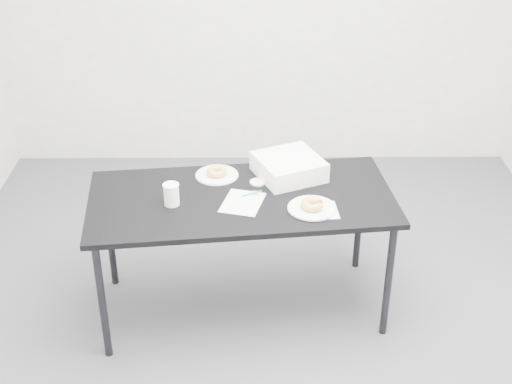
{
  "coord_description": "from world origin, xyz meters",
  "views": [
    {
      "loc": [
        -0.08,
        -3.28,
        2.68
      ],
      "look_at": [
        -0.05,
        0.02,
        0.8
      ],
      "focal_mm": 50.0,
      "sensor_mm": 36.0,
      "label": 1
    }
  ],
  "objects_px": {
    "scorecard": "(243,202)",
    "pen": "(252,194)",
    "plate_near": "(312,208)",
    "donut_near": "(312,204)",
    "coffee_cup": "(171,194)",
    "table": "(241,206)",
    "bakery_box": "(289,167)",
    "plate_far": "(217,175)",
    "donut_far": "(217,172)"
  },
  "relations": [
    {
      "from": "scorecard",
      "to": "coffee_cup",
      "type": "distance_m",
      "value": 0.38
    },
    {
      "from": "plate_far",
      "to": "donut_far",
      "type": "xyz_separation_m",
      "value": [
        0.0,
        0.0,
        0.02
      ]
    },
    {
      "from": "plate_far",
      "to": "table",
      "type": "bearing_deg",
      "value": -59.35
    },
    {
      "from": "coffee_cup",
      "to": "plate_far",
      "type": "bearing_deg",
      "value": 54.78
    },
    {
      "from": "table",
      "to": "scorecard",
      "type": "height_order",
      "value": "scorecard"
    },
    {
      "from": "scorecard",
      "to": "plate_far",
      "type": "bearing_deg",
      "value": 131.12
    },
    {
      "from": "pen",
      "to": "donut_near",
      "type": "height_order",
      "value": "donut_near"
    },
    {
      "from": "table",
      "to": "bakery_box",
      "type": "height_order",
      "value": "bakery_box"
    },
    {
      "from": "donut_near",
      "to": "donut_far",
      "type": "relative_size",
      "value": 1.05
    },
    {
      "from": "pen",
      "to": "plate_far",
      "type": "distance_m",
      "value": 0.3
    },
    {
      "from": "pen",
      "to": "donut_far",
      "type": "relative_size",
      "value": 1.02
    },
    {
      "from": "pen",
      "to": "table",
      "type": "bearing_deg",
      "value": 172.2
    },
    {
      "from": "bakery_box",
      "to": "donut_near",
      "type": "bearing_deg",
      "value": -97.99
    },
    {
      "from": "table",
      "to": "bakery_box",
      "type": "relative_size",
      "value": 5.08
    },
    {
      "from": "pen",
      "to": "bakery_box",
      "type": "distance_m",
      "value": 0.3
    },
    {
      "from": "table",
      "to": "coffee_cup",
      "type": "height_order",
      "value": "coffee_cup"
    },
    {
      "from": "pen",
      "to": "donut_far",
      "type": "distance_m",
      "value": 0.3
    },
    {
      "from": "scorecard",
      "to": "plate_far",
      "type": "height_order",
      "value": "plate_far"
    },
    {
      "from": "pen",
      "to": "donut_far",
      "type": "xyz_separation_m",
      "value": [
        -0.2,
        0.22,
        0.02
      ]
    },
    {
      "from": "plate_near",
      "to": "donut_near",
      "type": "bearing_deg",
      "value": 0.0
    },
    {
      "from": "table",
      "to": "plate_far",
      "type": "distance_m",
      "value": 0.28
    },
    {
      "from": "donut_near",
      "to": "coffee_cup",
      "type": "bearing_deg",
      "value": 175.65
    },
    {
      "from": "plate_near",
      "to": "coffee_cup",
      "type": "xyz_separation_m",
      "value": [
        -0.74,
        0.06,
        0.05
      ]
    },
    {
      "from": "donut_near",
      "to": "plate_far",
      "type": "height_order",
      "value": "donut_near"
    },
    {
      "from": "table",
      "to": "coffee_cup",
      "type": "bearing_deg",
      "value": -173.99
    },
    {
      "from": "table",
      "to": "pen",
      "type": "distance_m",
      "value": 0.09
    },
    {
      "from": "table",
      "to": "plate_far",
      "type": "xyz_separation_m",
      "value": [
        -0.14,
        0.24,
        0.06
      ]
    },
    {
      "from": "plate_near",
      "to": "donut_near",
      "type": "distance_m",
      "value": 0.02
    },
    {
      "from": "bakery_box",
      "to": "plate_far",
      "type": "bearing_deg",
      "value": 155.77
    },
    {
      "from": "donut_near",
      "to": "coffee_cup",
      "type": "height_order",
      "value": "coffee_cup"
    },
    {
      "from": "plate_near",
      "to": "donut_near",
      "type": "relative_size",
      "value": 2.13
    },
    {
      "from": "plate_far",
      "to": "pen",
      "type": "bearing_deg",
      "value": -47.5
    },
    {
      "from": "scorecard",
      "to": "donut_near",
      "type": "xyz_separation_m",
      "value": [
        0.37,
        -0.07,
        0.03
      ]
    },
    {
      "from": "scorecard",
      "to": "pen",
      "type": "distance_m",
      "value": 0.1
    },
    {
      "from": "plate_far",
      "to": "bakery_box",
      "type": "xyz_separation_m",
      "value": [
        0.41,
        -0.0,
        0.05
      ]
    },
    {
      "from": "table",
      "to": "donut_near",
      "type": "relative_size",
      "value": 14.18
    },
    {
      "from": "donut_near",
      "to": "coffee_cup",
      "type": "relative_size",
      "value": 1.0
    },
    {
      "from": "donut_near",
      "to": "bakery_box",
      "type": "height_order",
      "value": "bakery_box"
    },
    {
      "from": "table",
      "to": "scorecard",
      "type": "xyz_separation_m",
      "value": [
        0.01,
        -0.06,
        0.06
      ]
    },
    {
      "from": "coffee_cup",
      "to": "scorecard",
      "type": "bearing_deg",
      "value": 2.35
    },
    {
      "from": "donut_near",
      "to": "plate_far",
      "type": "relative_size",
      "value": 0.49
    },
    {
      "from": "coffee_cup",
      "to": "donut_far",
      "type": "bearing_deg",
      "value": 54.78
    },
    {
      "from": "table",
      "to": "donut_near",
      "type": "distance_m",
      "value": 0.41
    },
    {
      "from": "donut_far",
      "to": "donut_near",
      "type": "bearing_deg",
      "value": -36.14
    },
    {
      "from": "donut_far",
      "to": "coffee_cup",
      "type": "distance_m",
      "value": 0.39
    },
    {
      "from": "plate_near",
      "to": "table",
      "type": "bearing_deg",
      "value": 159.9
    },
    {
      "from": "table",
      "to": "coffee_cup",
      "type": "relative_size",
      "value": 14.14
    },
    {
      "from": "pen",
      "to": "coffee_cup",
      "type": "distance_m",
      "value": 0.44
    },
    {
      "from": "scorecard",
      "to": "bakery_box",
      "type": "bearing_deg",
      "value": 64.2
    },
    {
      "from": "donut_near",
      "to": "plate_far",
      "type": "distance_m",
      "value": 0.64
    }
  ]
}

